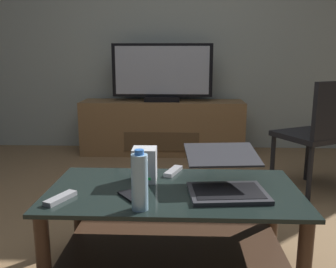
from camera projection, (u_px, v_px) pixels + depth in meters
The scene contains 12 objects.
ground_plane at pixel (159, 259), 1.90m from camera, with size 7.68×7.68×0.00m, color olive.
back_wall at pixel (173, 22), 3.99m from camera, with size 6.40×0.12×2.80m, color #A8B2A8.
coffee_table at pixel (174, 217), 1.71m from camera, with size 1.15×0.61×0.44m.
media_cabinet at pixel (163, 127), 3.92m from camera, with size 1.71×0.43×0.56m.
television at pixel (162, 74), 3.78m from camera, with size 1.04×0.20×0.59m.
dining_chair at pixel (320, 131), 2.69m from camera, with size 0.60×0.60×0.87m.
laptop at pixel (225, 177), 1.65m from camera, with size 0.37×0.43×0.17m.
router_box at pixel (145, 165), 1.77m from camera, with size 0.11×0.11×0.16m.
water_bottle_near at pixel (140, 182), 1.43m from camera, with size 0.07×0.07×0.25m.
cell_phone at pixel (132, 196), 1.58m from camera, with size 0.07×0.14×0.01m, color black.
tv_remote at pixel (173, 171), 1.90m from camera, with size 0.04×0.16×0.02m, color #99999E.
soundbar_remote at pixel (60, 198), 1.54m from camera, with size 0.04×0.16×0.02m, color #99999E.
Camera 1 is at (0.11, -1.72, 1.04)m, focal length 38.97 mm.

